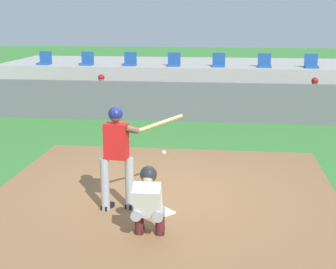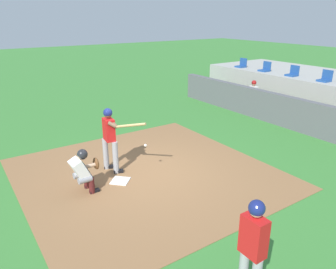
# 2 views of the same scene
# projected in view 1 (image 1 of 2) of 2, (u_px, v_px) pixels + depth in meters

# --- Properties ---
(ground_plane) EXTENTS (80.00, 80.00, 0.00)m
(ground_plane) POSITION_uv_depth(u_px,v_px,m) (164.00, 196.00, 9.05)
(ground_plane) COLOR #387A33
(dirt_infield) EXTENTS (6.40, 6.40, 0.01)m
(dirt_infield) POSITION_uv_depth(u_px,v_px,m) (164.00, 196.00, 9.05)
(dirt_infield) COLOR olive
(dirt_infield) RESTS_ON ground
(home_plate) EXTENTS (0.62, 0.62, 0.02)m
(home_plate) POSITION_uv_depth(u_px,v_px,m) (158.00, 212.00, 8.28)
(home_plate) COLOR white
(home_plate) RESTS_ON dirt_infield
(batter_at_plate) EXTENTS (1.35, 0.70, 1.80)m
(batter_at_plate) POSITION_uv_depth(u_px,v_px,m) (118.00, 152.00, 8.19)
(batter_at_plate) COLOR #99999E
(batter_at_plate) RESTS_ON ground
(catcher_crouched) EXTENTS (0.49, 2.06, 1.13)m
(catcher_crouched) POSITION_uv_depth(u_px,v_px,m) (148.00, 199.00, 7.25)
(catcher_crouched) COLOR gray
(catcher_crouched) RESTS_ON ground
(dugout_wall) EXTENTS (13.00, 0.30, 1.20)m
(dugout_wall) POSITION_uv_depth(u_px,v_px,m) (190.00, 102.00, 15.17)
(dugout_wall) COLOR #59595E
(dugout_wall) RESTS_ON ground
(dugout_bench) EXTENTS (11.80, 0.44, 0.45)m
(dugout_bench) POSITION_uv_depth(u_px,v_px,m) (192.00, 108.00, 16.23)
(dugout_bench) COLOR olive
(dugout_bench) RESTS_ON ground
(dugout_player_0) EXTENTS (0.49, 0.70, 1.30)m
(dugout_player_0) POSITION_uv_depth(u_px,v_px,m) (101.00, 93.00, 16.31)
(dugout_player_0) COLOR #939399
(dugout_player_0) RESTS_ON ground
(dugout_player_1) EXTENTS (0.49, 0.70, 1.30)m
(dugout_player_1) POSITION_uv_depth(u_px,v_px,m) (314.00, 98.00, 15.52)
(dugout_player_1) COLOR #939399
(dugout_player_1) RESTS_ON ground
(stands_platform) EXTENTS (15.00, 4.40, 1.40)m
(stands_platform) POSITION_uv_depth(u_px,v_px,m) (198.00, 80.00, 19.39)
(stands_platform) COLOR #9E9E99
(stands_platform) RESTS_ON ground
(stadium_seat_0) EXTENTS (0.46, 0.46, 0.48)m
(stadium_seat_0) POSITION_uv_depth(u_px,v_px,m) (45.00, 61.00, 18.37)
(stadium_seat_0) COLOR #1E478C
(stadium_seat_0) RESTS_ON stands_platform
(stadium_seat_1) EXTENTS (0.46, 0.46, 0.48)m
(stadium_seat_1) POSITION_uv_depth(u_px,v_px,m) (87.00, 61.00, 18.18)
(stadium_seat_1) COLOR #1E478C
(stadium_seat_1) RESTS_ON stands_platform
(stadium_seat_2) EXTENTS (0.46, 0.46, 0.48)m
(stadium_seat_2) POSITION_uv_depth(u_px,v_px,m) (130.00, 62.00, 18.00)
(stadium_seat_2) COLOR #1E478C
(stadium_seat_2) RESTS_ON stands_platform
(stadium_seat_3) EXTENTS (0.46, 0.46, 0.48)m
(stadium_seat_3) POSITION_uv_depth(u_px,v_px,m) (174.00, 62.00, 17.81)
(stadium_seat_3) COLOR #1E478C
(stadium_seat_3) RESTS_ON stands_platform
(stadium_seat_4) EXTENTS (0.46, 0.46, 0.48)m
(stadium_seat_4) POSITION_uv_depth(u_px,v_px,m) (219.00, 63.00, 17.63)
(stadium_seat_4) COLOR #1E478C
(stadium_seat_4) RESTS_ON stands_platform
(stadium_seat_5) EXTENTS (0.46, 0.46, 0.48)m
(stadium_seat_5) POSITION_uv_depth(u_px,v_px,m) (264.00, 63.00, 17.44)
(stadium_seat_5) COLOR #1E478C
(stadium_seat_5) RESTS_ON stands_platform
(stadium_seat_6) EXTENTS (0.46, 0.46, 0.48)m
(stadium_seat_6) POSITION_uv_depth(u_px,v_px,m) (311.00, 64.00, 17.26)
(stadium_seat_6) COLOR #1E478C
(stadium_seat_6) RESTS_ON stands_platform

